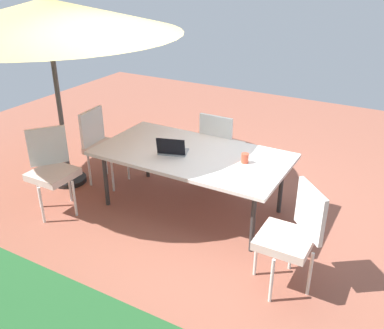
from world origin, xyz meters
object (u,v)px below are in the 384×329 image
at_px(dining_table, 192,156).
at_px(patio_umbrella, 47,16).
at_px(chair_east, 103,143).
at_px(chair_south, 220,144).
at_px(laptop, 172,150).
at_px(chair_northeast, 52,167).
at_px(chair_northwest, 292,233).
at_px(cup, 245,158).

bearing_deg(dining_table, patio_umbrella, 7.07).
height_order(dining_table, chair_east, chair_east).
distance_m(dining_table, chair_south, 0.75).
height_order(dining_table, laptop, laptop).
relative_size(dining_table, chair_northeast, 2.21).
xyz_separation_m(chair_south, chair_northwest, (-1.40, 1.46, 0.00)).
bearing_deg(chair_northwest, cup, -178.10).
distance_m(laptop, cup, 0.82).
bearing_deg(chair_northeast, chair_south, -4.75).
relative_size(chair_northwest, laptop, 2.58).
bearing_deg(chair_northeast, cup, -29.66).
distance_m(chair_east, laptop, 1.19).
relative_size(chair_south, chair_east, 1.00).
xyz_separation_m(chair_east, laptop, (-1.16, 0.16, 0.22)).
distance_m(chair_northwest, laptop, 1.71).
xyz_separation_m(chair_northwest, laptop, (1.58, -0.59, 0.22)).
bearing_deg(laptop, patio_umbrella, -14.27).
relative_size(chair_northeast, laptop, 2.58).
distance_m(dining_table, chair_northwest, 1.58).
relative_size(chair_northeast, chair_east, 1.00).
relative_size(chair_northwest, chair_east, 1.00).
distance_m(dining_table, cup, 0.63).
height_order(chair_northwest, chair_east, same).
height_order(laptop, cup, laptop).
bearing_deg(laptop, chair_northwest, 141.79).
bearing_deg(chair_south, patio_umbrella, 29.18).
bearing_deg(chair_northwest, chair_south, -179.67).
distance_m(patio_umbrella, chair_northeast, 1.70).
bearing_deg(cup, laptop, 12.70).
height_order(chair_south, chair_northwest, same).
bearing_deg(chair_east, dining_table, -95.78).
relative_size(chair_northeast, chair_northwest, 1.00).
bearing_deg(dining_table, chair_east, -1.39).
relative_size(chair_northeast, cup, 9.20).
distance_m(chair_south, chair_northwest, 2.03).
xyz_separation_m(patio_umbrella, chair_northeast, (-0.37, 0.58, -1.56)).
distance_m(chair_south, laptop, 0.91).
bearing_deg(patio_umbrella, cup, -173.44).
xyz_separation_m(chair_northeast, cup, (-2.01, -0.85, 0.22)).
height_order(dining_table, chair_south, chair_south).
bearing_deg(chair_east, chair_south, -66.39).
xyz_separation_m(dining_table, chair_northwest, (-1.40, 0.72, -0.13)).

